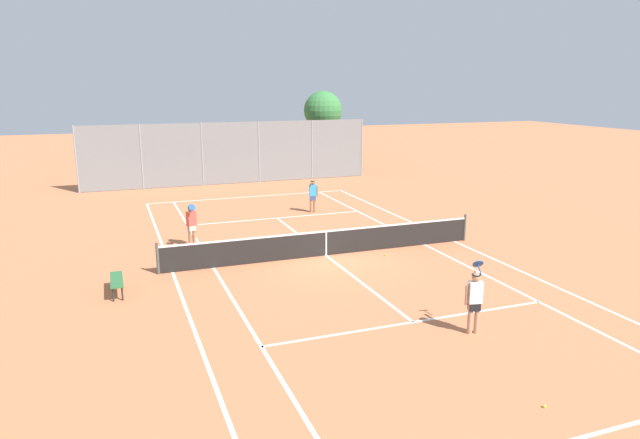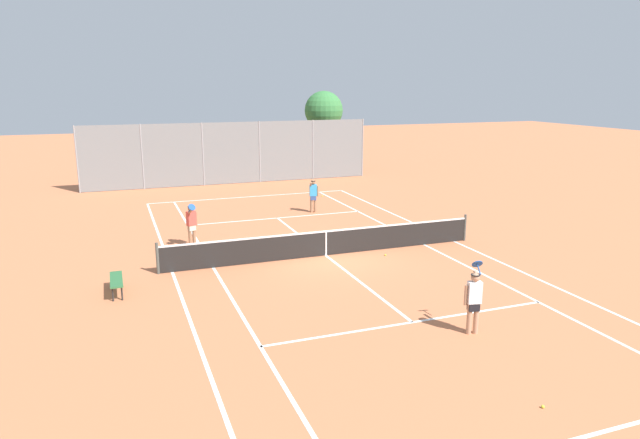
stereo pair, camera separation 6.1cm
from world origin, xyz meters
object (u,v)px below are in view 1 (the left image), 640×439
tree_behind_left (324,112)px  player_far_left (191,223)px  loose_tennis_ball_2 (385,255)px  tennis_net (326,242)px  courtside_bench (117,281)px  player_far_right (313,194)px  player_near_side (475,298)px  loose_tennis_ball_1 (322,196)px  loose_tennis_ball_0 (544,406)px

tree_behind_left → player_far_left: bearing=-124.8°
player_far_left → loose_tennis_ball_2: player_far_left is taller
tennis_net → tree_behind_left: bearing=69.4°
courtside_bench → tree_behind_left: (14.91, 21.78, 3.76)m
player_far_right → tree_behind_left: size_ratio=0.28×
player_near_side → tree_behind_left: (6.56, 27.86, 3.24)m
tennis_net → player_near_side: 7.60m
player_far_left → courtside_bench: (-2.87, -4.42, -0.52)m
loose_tennis_ball_1 → loose_tennis_ball_2: (-1.77, -11.31, 0.00)m
player_near_side → loose_tennis_ball_0: player_near_side is taller
loose_tennis_ball_0 → loose_tennis_ball_2: same height
tennis_net → tree_behind_left: size_ratio=2.13×
tennis_net → player_near_side: size_ratio=6.76×
tennis_net → tree_behind_left: 22.05m
loose_tennis_ball_0 → player_far_right: bearing=84.8°
tennis_net → player_far_right: (2.00, 6.97, 0.40)m
courtside_bench → loose_tennis_ball_2: bearing=3.9°
courtside_bench → tennis_net: bearing=11.1°
player_far_right → tree_behind_left: 14.88m
loose_tennis_ball_0 → loose_tennis_ball_2: 10.24m
tennis_net → courtside_bench: bearing=-168.9°
loose_tennis_ball_2 → courtside_bench: courtside_bench is taller
player_near_side → loose_tennis_ball_1: 18.26m
player_far_right → loose_tennis_ball_1: (1.80, 3.56, -0.88)m
loose_tennis_ball_0 → loose_tennis_ball_1: bearing=80.9°
player_far_left → loose_tennis_ball_1: player_far_left is taller
tennis_net → player_far_right: player_far_right is taller
tennis_net → player_far_right: bearing=74.0°
loose_tennis_ball_0 → courtside_bench: (-7.63, 9.47, 0.38)m
loose_tennis_ball_0 → tennis_net: bearing=91.9°
player_near_side → loose_tennis_ball_1: size_ratio=26.88×
player_near_side → courtside_bench: player_near_side is taller
tennis_net → player_far_left: player_far_left is taller
tennis_net → player_near_side: (1.08, -7.51, 0.42)m
player_far_right → loose_tennis_ball_2: player_far_right is taller
player_near_side → loose_tennis_ball_0: size_ratio=26.88×
tennis_net → loose_tennis_ball_2: 2.23m
tennis_net → loose_tennis_ball_2: tennis_net is taller
loose_tennis_ball_2 → courtside_bench: bearing=-176.1°
tennis_net → loose_tennis_ball_0: bearing=-88.1°
player_far_left → loose_tennis_ball_1: 11.17m
tennis_net → player_far_left: (-4.40, 2.99, 0.42)m
tennis_net → player_near_side: bearing=-81.8°
tennis_net → loose_tennis_ball_0: tennis_net is taller
courtside_bench → loose_tennis_ball_1: bearing=47.2°
player_far_right → courtside_bench: 12.51m
player_near_side → loose_tennis_ball_0: 3.57m
player_near_side → courtside_bench: (-8.35, 6.08, -0.52)m
player_far_right → loose_tennis_ball_0: (-1.64, -17.86, -0.88)m
loose_tennis_ball_1 → tree_behind_left: bearing=68.6°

